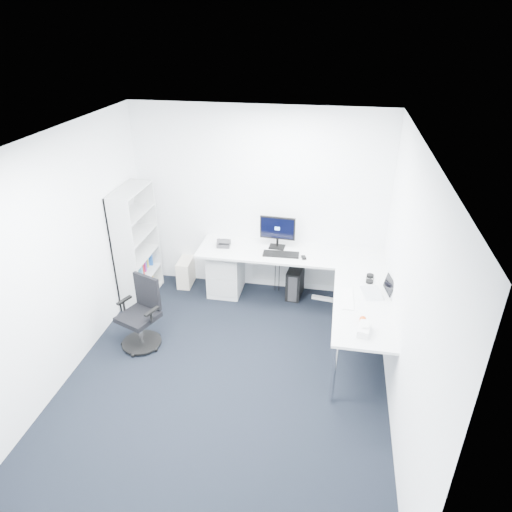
% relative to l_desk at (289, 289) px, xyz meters
% --- Properties ---
extents(ground, '(4.20, 4.20, 0.00)m').
position_rel_l_desk_xyz_m(ground, '(-0.55, -1.40, -0.39)').
color(ground, black).
extents(ceiling, '(4.20, 4.20, 0.00)m').
position_rel_l_desk_xyz_m(ceiling, '(-0.55, -1.40, 2.31)').
color(ceiling, white).
extents(wall_back, '(3.60, 0.02, 2.70)m').
position_rel_l_desk_xyz_m(wall_back, '(-0.55, 0.70, 0.96)').
color(wall_back, white).
rests_on(wall_back, ground).
extents(wall_front, '(3.60, 0.02, 2.70)m').
position_rel_l_desk_xyz_m(wall_front, '(-0.55, -3.50, 0.96)').
color(wall_front, white).
rests_on(wall_front, ground).
extents(wall_left, '(0.02, 4.20, 2.70)m').
position_rel_l_desk_xyz_m(wall_left, '(-2.35, -1.40, 0.96)').
color(wall_left, white).
rests_on(wall_left, ground).
extents(wall_right, '(0.02, 4.20, 2.70)m').
position_rel_l_desk_xyz_m(wall_right, '(1.25, -1.40, 0.96)').
color(wall_right, white).
rests_on(wall_right, ground).
extents(l_desk, '(2.68, 1.50, 0.78)m').
position_rel_l_desk_xyz_m(l_desk, '(0.00, 0.00, 0.00)').
color(l_desk, silver).
rests_on(l_desk, ground).
extents(drawer_pedestal, '(0.46, 0.57, 0.71)m').
position_rel_l_desk_xyz_m(drawer_pedestal, '(-1.00, 0.44, -0.04)').
color(drawer_pedestal, silver).
rests_on(drawer_pedestal, ground).
extents(bookshelf, '(0.33, 0.84, 1.68)m').
position_rel_l_desk_xyz_m(bookshelf, '(-2.17, 0.05, 0.45)').
color(bookshelf, '#B3B5B5').
rests_on(bookshelf, ground).
extents(task_chair, '(0.66, 0.66, 0.91)m').
position_rel_l_desk_xyz_m(task_chair, '(-1.74, -1.03, 0.07)').
color(task_chair, black).
rests_on(task_chair, ground).
extents(black_pc_tower, '(0.25, 0.48, 0.45)m').
position_rel_l_desk_xyz_m(black_pc_tower, '(0.03, 0.51, -0.17)').
color(black_pc_tower, black).
rests_on(black_pc_tower, ground).
extents(beige_pc_tower, '(0.21, 0.44, 0.41)m').
position_rel_l_desk_xyz_m(beige_pc_tower, '(-1.65, 0.53, -0.18)').
color(beige_pc_tower, beige).
rests_on(beige_pc_tower, ground).
extents(power_strip, '(0.37, 0.11, 0.04)m').
position_rel_l_desk_xyz_m(power_strip, '(0.48, 0.43, -0.37)').
color(power_strip, white).
rests_on(power_strip, ground).
extents(monitor, '(0.51, 0.19, 0.48)m').
position_rel_l_desk_xyz_m(monitor, '(-0.25, 0.46, 0.63)').
color(monitor, black).
rests_on(monitor, l_desk).
extents(black_keyboard, '(0.50, 0.19, 0.02)m').
position_rel_l_desk_xyz_m(black_keyboard, '(-0.16, 0.25, 0.40)').
color(black_keyboard, black).
rests_on(black_keyboard, l_desk).
extents(mouse, '(0.08, 0.10, 0.03)m').
position_rel_l_desk_xyz_m(mouse, '(0.16, 0.20, 0.41)').
color(mouse, black).
rests_on(mouse, l_desk).
extents(desk_phone, '(0.20, 0.20, 0.13)m').
position_rel_l_desk_xyz_m(desk_phone, '(-1.00, 0.38, 0.45)').
color(desk_phone, '#2B2A2D').
rests_on(desk_phone, l_desk).
extents(laptop, '(0.38, 0.38, 0.23)m').
position_rel_l_desk_xyz_m(laptop, '(1.03, -0.55, 0.51)').
color(laptop, silver).
rests_on(laptop, l_desk).
extents(white_keyboard, '(0.14, 0.47, 0.02)m').
position_rel_l_desk_xyz_m(white_keyboard, '(0.75, -0.72, 0.40)').
color(white_keyboard, white).
rests_on(white_keyboard, l_desk).
extents(headphones, '(0.15, 0.22, 0.06)m').
position_rel_l_desk_xyz_m(headphones, '(1.02, -0.22, 0.42)').
color(headphones, black).
rests_on(headphones, l_desk).
extents(orange_fruit, '(0.07, 0.07, 0.07)m').
position_rel_l_desk_xyz_m(orange_fruit, '(0.91, -1.15, 0.43)').
color(orange_fruit, '#D54A12').
rests_on(orange_fruit, l_desk).
extents(tissue_box, '(0.16, 0.24, 0.08)m').
position_rel_l_desk_xyz_m(tissue_box, '(0.91, -1.33, 0.43)').
color(tissue_box, white).
rests_on(tissue_box, l_desk).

